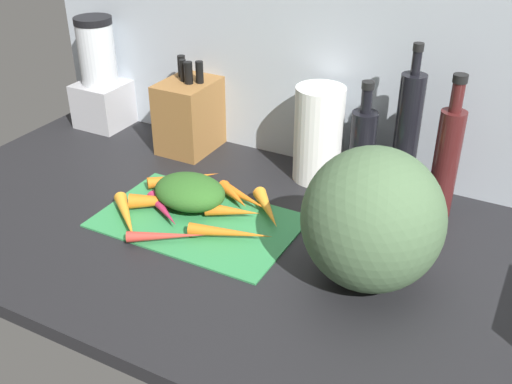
# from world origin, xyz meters

# --- Properties ---
(ground_plane) EXTENTS (1.70, 0.80, 0.03)m
(ground_plane) POSITION_xyz_m (0.00, 0.00, -0.01)
(ground_plane) COLOR black
(wall_back) EXTENTS (1.70, 0.03, 0.60)m
(wall_back) POSITION_xyz_m (0.00, 0.39, 0.30)
(wall_back) COLOR #ADB7C1
(wall_back) RESTS_ON ground_plane
(cutting_board) EXTENTS (0.42, 0.26, 0.01)m
(cutting_board) POSITION_xyz_m (-0.18, -0.01, 0.00)
(cutting_board) COLOR #338C4C
(cutting_board) RESTS_ON ground_plane
(carrot_0) EXTENTS (0.12, 0.07, 0.03)m
(carrot_0) POSITION_xyz_m (-0.12, 0.03, 0.02)
(carrot_0) COLOR orange
(carrot_0) RESTS_ON cutting_board
(carrot_1) EXTENTS (0.10, 0.08, 0.03)m
(carrot_1) POSITION_xyz_m (-0.15, 0.09, 0.02)
(carrot_1) COLOR orange
(carrot_1) RESTS_ON cutting_board
(carrot_2) EXTENTS (0.17, 0.08, 0.03)m
(carrot_2) POSITION_xyz_m (-0.08, -0.04, 0.02)
(carrot_2) COLOR orange
(carrot_2) RESTS_ON cutting_board
(carrot_3) EXTENTS (0.15, 0.10, 0.02)m
(carrot_3) POSITION_xyz_m (-0.19, -0.11, 0.02)
(carrot_3) COLOR red
(carrot_3) RESTS_ON cutting_board
(carrot_4) EXTENTS (0.12, 0.13, 0.03)m
(carrot_4) POSITION_xyz_m (-0.06, 0.08, 0.02)
(carrot_4) COLOR orange
(carrot_4) RESTS_ON cutting_board
(carrot_5) EXTENTS (0.14, 0.14, 0.03)m
(carrot_5) POSITION_xyz_m (-0.29, 0.11, 0.02)
(carrot_5) COLOR orange
(carrot_5) RESTS_ON cutting_board
(carrot_6) EXTENTS (0.13, 0.10, 0.03)m
(carrot_6) POSITION_xyz_m (-0.25, -0.03, 0.02)
(carrot_6) COLOR #B2264C
(carrot_6) RESTS_ON cutting_board
(carrot_7) EXTENTS (0.15, 0.07, 0.02)m
(carrot_7) POSITION_xyz_m (-0.13, 0.10, 0.02)
(carrot_7) COLOR orange
(carrot_7) RESTS_ON cutting_board
(carrot_8) EXTENTS (0.10, 0.10, 0.02)m
(carrot_8) POSITION_xyz_m (-0.24, 0.06, 0.02)
(carrot_8) COLOR red
(carrot_8) RESTS_ON cutting_board
(carrot_9) EXTENTS (0.16, 0.11, 0.03)m
(carrot_9) POSITION_xyz_m (-0.26, 0.00, 0.02)
(carrot_9) COLOR orange
(carrot_9) RESTS_ON cutting_board
(carrot_10) EXTENTS (0.15, 0.14, 0.03)m
(carrot_10) POSITION_xyz_m (-0.30, -0.09, 0.02)
(carrot_10) COLOR orange
(carrot_10) RESTS_ON cutting_board
(carrot_greens_pile) EXTENTS (0.16, 0.13, 0.07)m
(carrot_greens_pile) POSITION_xyz_m (-0.22, 0.03, 0.04)
(carrot_greens_pile) COLOR #2D6023
(carrot_greens_pile) RESTS_ON cutting_board
(winter_squash) EXTENTS (0.25, 0.25, 0.26)m
(winter_squash) POSITION_xyz_m (0.20, -0.03, 0.13)
(winter_squash) COLOR #4C6B47
(winter_squash) RESTS_ON ground_plane
(knife_block) EXTENTS (0.12, 0.16, 0.24)m
(knife_block) POSITION_xyz_m (-0.39, 0.29, 0.09)
(knife_block) COLOR olive
(knife_block) RESTS_ON ground_plane
(blender_appliance) EXTENTS (0.13, 0.13, 0.31)m
(blender_appliance) POSITION_xyz_m (-0.70, 0.31, 0.13)
(blender_appliance) COLOR #B2B2B7
(blender_appliance) RESTS_ON ground_plane
(paper_towel_roll) EXTENTS (0.11, 0.11, 0.23)m
(paper_towel_roll) POSITION_xyz_m (-0.04, 0.30, 0.11)
(paper_towel_roll) COLOR white
(paper_towel_roll) RESTS_ON ground_plane
(bottle_0) EXTENTS (0.06, 0.06, 0.26)m
(bottle_0) POSITION_xyz_m (0.07, 0.30, 0.10)
(bottle_0) COLOR black
(bottle_0) RESTS_ON ground_plane
(bottle_1) EXTENTS (0.05, 0.05, 0.36)m
(bottle_1) POSITION_xyz_m (0.17, 0.29, 0.15)
(bottle_1) COLOR black
(bottle_1) RESTS_ON ground_plane
(bottle_2) EXTENTS (0.05, 0.05, 0.31)m
(bottle_2) POSITION_xyz_m (0.26, 0.27, 0.13)
(bottle_2) COLOR #471919
(bottle_2) RESTS_ON ground_plane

